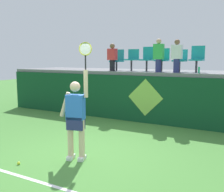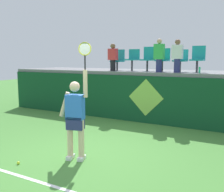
{
  "view_description": "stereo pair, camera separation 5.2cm",
  "coord_description": "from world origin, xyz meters",
  "px_view_note": "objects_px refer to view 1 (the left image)",
  "views": [
    {
      "loc": [
        3.49,
        -4.88,
        2.2
      ],
      "look_at": [
        0.01,
        1.28,
        1.22
      ],
      "focal_mm": 43.18,
      "sensor_mm": 36.0,
      "label": 1
    },
    {
      "loc": [
        3.53,
        -4.86,
        2.2
      ],
      "look_at": [
        0.01,
        1.28,
        1.22
      ],
      "focal_mm": 43.18,
      "sensor_mm": 36.0,
      "label": 2
    }
  ],
  "objects_px": {
    "stadium_chair_1": "(132,58)",
    "spectator_1": "(177,55)",
    "stadium_chair_2": "(148,58)",
    "water_bottle": "(199,70)",
    "spectator_2": "(159,55)",
    "spectator_0": "(112,57)",
    "tennis_player": "(76,116)",
    "tennis_ball": "(19,163)",
    "stadium_chair_5": "(197,58)",
    "stadium_chair_0": "(117,59)",
    "stadium_chair_3": "(162,59)",
    "stadium_chair_4": "(180,59)"
  },
  "relations": [
    {
      "from": "stadium_chair_1",
      "to": "spectator_1",
      "type": "bearing_deg",
      "value": -13.04
    },
    {
      "from": "stadium_chair_2",
      "to": "spectator_1",
      "type": "height_order",
      "value": "spectator_1"
    },
    {
      "from": "water_bottle",
      "to": "spectator_2",
      "type": "bearing_deg",
      "value": 172.82
    },
    {
      "from": "stadium_chair_2",
      "to": "spectator_0",
      "type": "xyz_separation_m",
      "value": [
        -1.25,
        -0.41,
        0.03
      ]
    },
    {
      "from": "water_bottle",
      "to": "spectator_1",
      "type": "distance_m",
      "value": 0.91
    },
    {
      "from": "tennis_player",
      "to": "stadium_chair_2",
      "type": "distance_m",
      "value": 4.94
    },
    {
      "from": "stadium_chair_1",
      "to": "stadium_chair_2",
      "type": "distance_m",
      "value": 0.62
    },
    {
      "from": "tennis_player",
      "to": "spectator_1",
      "type": "xyz_separation_m",
      "value": [
        0.91,
        4.33,
        1.33
      ]
    },
    {
      "from": "tennis_ball",
      "to": "spectator_1",
      "type": "bearing_deg",
      "value": 70.92
    },
    {
      "from": "tennis_ball",
      "to": "spectator_0",
      "type": "bearing_deg",
      "value": 97.39
    },
    {
      "from": "stadium_chair_2",
      "to": "spectator_0",
      "type": "relative_size",
      "value": 0.88
    },
    {
      "from": "stadium_chair_5",
      "to": "water_bottle",
      "type": "bearing_deg",
      "value": -71.52
    },
    {
      "from": "water_bottle",
      "to": "spectator_2",
      "type": "distance_m",
      "value": 1.5
    },
    {
      "from": "stadium_chair_0",
      "to": "stadium_chair_3",
      "type": "bearing_deg",
      "value": -0.09
    },
    {
      "from": "stadium_chair_4",
      "to": "water_bottle",
      "type": "bearing_deg",
      "value": -36.93
    },
    {
      "from": "stadium_chair_5",
      "to": "spectator_0",
      "type": "height_order",
      "value": "spectator_0"
    },
    {
      "from": "stadium_chair_1",
      "to": "stadium_chair_4",
      "type": "xyz_separation_m",
      "value": [
        1.82,
        -0.0,
        -0.03
      ]
    },
    {
      "from": "tennis_player",
      "to": "spectator_0",
      "type": "height_order",
      "value": "spectator_0"
    },
    {
      "from": "stadium_chair_5",
      "to": "stadium_chair_0",
      "type": "bearing_deg",
      "value": -179.98
    },
    {
      "from": "tennis_ball",
      "to": "stadium_chair_2",
      "type": "bearing_deg",
      "value": 84.07
    },
    {
      "from": "stadium_chair_2",
      "to": "stadium_chair_5",
      "type": "bearing_deg",
      "value": -0.02
    },
    {
      "from": "spectator_1",
      "to": "water_bottle",
      "type": "bearing_deg",
      "value": -11.41
    },
    {
      "from": "water_bottle",
      "to": "stadium_chair_2",
      "type": "height_order",
      "value": "stadium_chair_2"
    },
    {
      "from": "spectator_0",
      "to": "spectator_2",
      "type": "relative_size",
      "value": 0.9
    },
    {
      "from": "tennis_player",
      "to": "spectator_1",
      "type": "relative_size",
      "value": 2.33
    },
    {
      "from": "stadium_chair_5",
      "to": "spectator_1",
      "type": "bearing_deg",
      "value": -142.99
    },
    {
      "from": "stadium_chair_3",
      "to": "spectator_0",
      "type": "height_order",
      "value": "spectator_0"
    },
    {
      "from": "stadium_chair_4",
      "to": "spectator_0",
      "type": "relative_size",
      "value": 0.76
    },
    {
      "from": "stadium_chair_1",
      "to": "spectator_0",
      "type": "relative_size",
      "value": 0.8
    },
    {
      "from": "tennis_ball",
      "to": "spectator_0",
      "type": "distance_m",
      "value": 5.69
    },
    {
      "from": "stadium_chair_5",
      "to": "spectator_2",
      "type": "relative_size",
      "value": 0.78
    },
    {
      "from": "stadium_chair_1",
      "to": "spectator_1",
      "type": "relative_size",
      "value": 0.75
    },
    {
      "from": "water_bottle",
      "to": "spectator_2",
      "type": "height_order",
      "value": "spectator_2"
    },
    {
      "from": "stadium_chair_3",
      "to": "stadium_chair_0",
      "type": "bearing_deg",
      "value": 179.91
    },
    {
      "from": "water_bottle",
      "to": "spectator_1",
      "type": "xyz_separation_m",
      "value": [
        -0.77,
        0.15,
        0.46
      ]
    },
    {
      "from": "water_bottle",
      "to": "spectator_1",
      "type": "relative_size",
      "value": 0.19
    },
    {
      "from": "stadium_chair_2",
      "to": "water_bottle",
      "type": "bearing_deg",
      "value": -16.54
    },
    {
      "from": "water_bottle",
      "to": "stadium_chair_5",
      "type": "xyz_separation_m",
      "value": [
        -0.2,
        0.59,
        0.39
      ]
    },
    {
      "from": "spectator_0",
      "to": "stadium_chair_4",
      "type": "bearing_deg",
      "value": 9.35
    },
    {
      "from": "stadium_chair_4",
      "to": "stadium_chair_5",
      "type": "height_order",
      "value": "stadium_chair_5"
    },
    {
      "from": "water_bottle",
      "to": "tennis_ball",
      "type": "bearing_deg",
      "value": -117.01
    },
    {
      "from": "water_bottle",
      "to": "stadium_chair_4",
      "type": "bearing_deg",
      "value": 143.07
    },
    {
      "from": "stadium_chair_0",
      "to": "spectator_0",
      "type": "distance_m",
      "value": 0.42
    },
    {
      "from": "stadium_chair_0",
      "to": "spectator_1",
      "type": "bearing_deg",
      "value": -9.9
    },
    {
      "from": "tennis_ball",
      "to": "stadium_chair_3",
      "type": "height_order",
      "value": "stadium_chair_3"
    },
    {
      "from": "tennis_player",
      "to": "spectator_0",
      "type": "xyz_separation_m",
      "value": [
        -1.55,
        4.35,
        1.3
      ]
    },
    {
      "from": "stadium_chair_3",
      "to": "spectator_0",
      "type": "xyz_separation_m",
      "value": [
        -1.82,
        -0.41,
        0.07
      ]
    },
    {
      "from": "water_bottle",
      "to": "stadium_chair_4",
      "type": "distance_m",
      "value": 1.02
    },
    {
      "from": "stadium_chair_5",
      "to": "stadium_chair_2",
      "type": "bearing_deg",
      "value": 179.98
    },
    {
      "from": "tennis_player",
      "to": "tennis_ball",
      "type": "distance_m",
      "value": 1.54
    }
  ]
}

